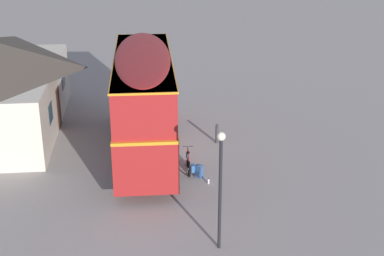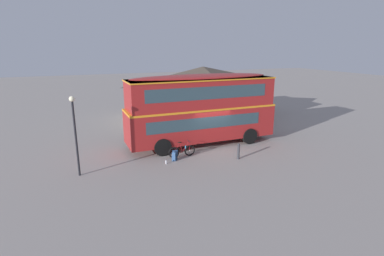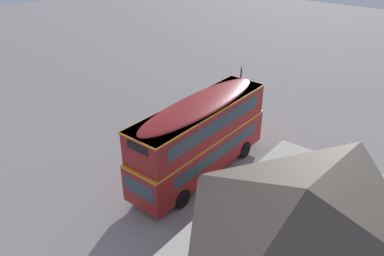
{
  "view_description": "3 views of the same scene",
  "coord_description": "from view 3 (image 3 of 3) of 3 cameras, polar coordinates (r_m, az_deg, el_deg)",
  "views": [
    {
      "loc": [
        -24.33,
        0.74,
        10.74
      ],
      "look_at": [
        -1.5,
        -1.27,
        1.65
      ],
      "focal_mm": 52.68,
      "sensor_mm": 36.0,
      "label": 1
    },
    {
      "loc": [
        -8.5,
        -17.43,
        6.54
      ],
      "look_at": [
        -1.1,
        0.43,
        1.33
      ],
      "focal_mm": 28.37,
      "sensor_mm": 36.0,
      "label": 2
    },
    {
      "loc": [
        14.66,
        12.16,
        13.37
      ],
      "look_at": [
        -1.98,
        -1.23,
        1.65
      ],
      "focal_mm": 34.88,
      "sensor_mm": 36.0,
      "label": 3
    }
  ],
  "objects": [
    {
      "name": "backpack_on_ground",
      "position": [
        25.83,
        1.05,
        -1.66
      ],
      "size": [
        0.38,
        0.39,
        0.58
      ],
      "color": "#2D4C7A",
      "rests_on": "ground"
    },
    {
      "name": "kerb_bollard",
      "position": [
        24.14,
        -6.56,
        -3.68
      ],
      "size": [
        0.16,
        0.16,
        0.97
      ],
      "color": "#333338",
      "rests_on": "ground"
    },
    {
      "name": "double_decker_bus",
      "position": [
        21.61,
        1.32,
        -1.01
      ],
      "size": [
        10.13,
        2.67,
        4.79
      ],
      "color": "black",
      "rests_on": "ground"
    },
    {
      "name": "water_bottle_clear_plastic",
      "position": [
        26.54,
        1.32,
        -1.23
      ],
      "size": [
        0.08,
        0.08,
        0.24
      ],
      "color": "silver",
      "rests_on": "ground"
    },
    {
      "name": "touring_bicycle",
      "position": [
        25.22,
        0.95,
        -2.28
      ],
      "size": [
        1.71,
        0.46,
        0.98
      ],
      "color": "black",
      "rests_on": "ground"
    },
    {
      "name": "ground_plane",
      "position": [
        23.27,
        -0.7,
        -6.32
      ],
      "size": [
        120.0,
        120.0,
        0.0
      ],
      "primitive_type": "plane",
      "color": "gray"
    },
    {
      "name": "pub_building",
      "position": [
        16.12,
        15.98,
        -15.44
      ],
      "size": [
        11.1,
        7.29,
        4.75
      ],
      "color": "beige",
      "rests_on": "ground"
    },
    {
      "name": "street_lamp",
      "position": [
        28.85,
        7.41,
        6.64
      ],
      "size": [
        0.28,
        0.28,
        4.19
      ],
      "color": "black",
      "rests_on": "ground"
    }
  ]
}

